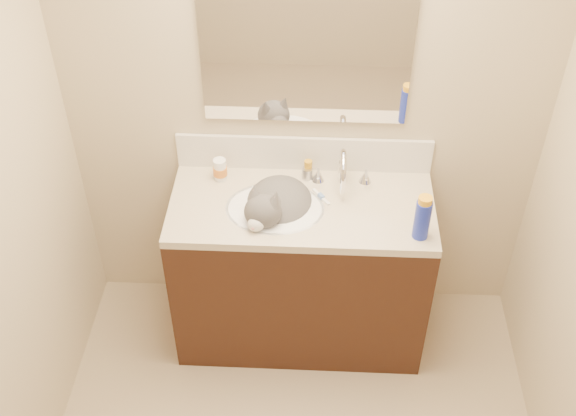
# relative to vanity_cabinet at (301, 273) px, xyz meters

# --- Properties ---
(room_shell) EXTENTS (2.24, 2.54, 2.52)m
(room_shell) POSITION_rel_vanity_cabinet_xyz_m (0.00, -0.97, 1.08)
(room_shell) COLOR #BCAA8C
(room_shell) RESTS_ON ground
(vanity_cabinet) EXTENTS (1.20, 0.55, 0.82)m
(vanity_cabinet) POSITION_rel_vanity_cabinet_xyz_m (0.00, 0.00, 0.00)
(vanity_cabinet) COLOR black
(vanity_cabinet) RESTS_ON ground
(counter_slab) EXTENTS (1.20, 0.55, 0.04)m
(counter_slab) POSITION_rel_vanity_cabinet_xyz_m (0.00, 0.00, 0.43)
(counter_slab) COLOR #C4B59A
(counter_slab) RESTS_ON vanity_cabinet
(basin) EXTENTS (0.45, 0.36, 0.14)m
(basin) POSITION_rel_vanity_cabinet_xyz_m (-0.12, -0.03, 0.38)
(basin) COLOR white
(basin) RESTS_ON vanity_cabinet
(faucet) EXTENTS (0.28, 0.20, 0.21)m
(faucet) POSITION_rel_vanity_cabinet_xyz_m (0.18, 0.14, 0.54)
(faucet) COLOR silver
(faucet) RESTS_ON counter_slab
(cat) EXTENTS (0.43, 0.48, 0.34)m
(cat) POSITION_rel_vanity_cabinet_xyz_m (-0.11, -0.00, 0.43)
(cat) COLOR #494749
(cat) RESTS_ON basin
(backsplash) EXTENTS (1.20, 0.02, 0.18)m
(backsplash) POSITION_rel_vanity_cabinet_xyz_m (0.00, 0.26, 0.54)
(backsplash) COLOR silver
(backsplash) RESTS_ON counter_slab
(mirror) EXTENTS (0.90, 0.02, 0.80)m
(mirror) POSITION_rel_vanity_cabinet_xyz_m (0.00, 0.26, 1.13)
(mirror) COLOR white
(mirror) RESTS_ON room_shell
(pill_bottle) EXTENTS (0.07, 0.07, 0.11)m
(pill_bottle) POSITION_rel_vanity_cabinet_xyz_m (-0.39, 0.17, 0.50)
(pill_bottle) COLOR white
(pill_bottle) RESTS_ON counter_slab
(pill_label) EXTENTS (0.08, 0.08, 0.04)m
(pill_label) POSITION_rel_vanity_cabinet_xyz_m (-0.39, 0.17, 0.50)
(pill_label) COLOR orange
(pill_label) RESTS_ON pill_bottle
(silver_jar) EXTENTS (0.06, 0.06, 0.06)m
(silver_jar) POSITION_rel_vanity_cabinet_xyz_m (0.02, 0.19, 0.48)
(silver_jar) COLOR #B7B7BC
(silver_jar) RESTS_ON counter_slab
(amber_bottle) EXTENTS (0.04, 0.04, 0.09)m
(amber_bottle) POSITION_rel_vanity_cabinet_xyz_m (0.02, 0.20, 0.50)
(amber_bottle) COLOR #C58C17
(amber_bottle) RESTS_ON counter_slab
(toothbrush) EXTENTS (0.08, 0.11, 0.01)m
(toothbrush) POSITION_rel_vanity_cabinet_xyz_m (0.09, 0.05, 0.45)
(toothbrush) COLOR white
(toothbrush) RESTS_ON counter_slab
(toothbrush_head) EXTENTS (0.03, 0.04, 0.02)m
(toothbrush_head) POSITION_rel_vanity_cabinet_xyz_m (0.09, 0.05, 0.46)
(toothbrush_head) COLOR #5C7EC3
(toothbrush_head) RESTS_ON counter_slab
(spray_can) EXTENTS (0.09, 0.09, 0.19)m
(spray_can) POSITION_rel_vanity_cabinet_xyz_m (0.51, -0.18, 0.54)
(spray_can) COLOR #1929B1
(spray_can) RESTS_ON counter_slab
(spray_cap) EXTENTS (0.07, 0.07, 0.04)m
(spray_cap) POSITION_rel_vanity_cabinet_xyz_m (0.51, -0.18, 0.65)
(spray_cap) COLOR gold
(spray_cap) RESTS_ON spray_can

